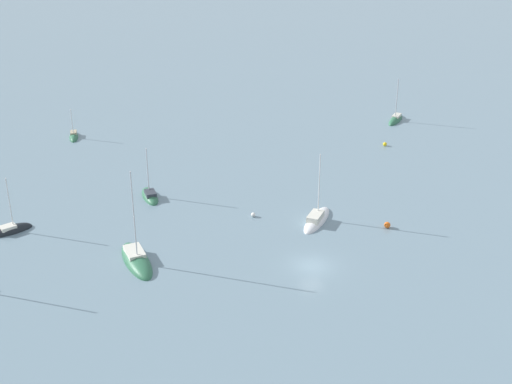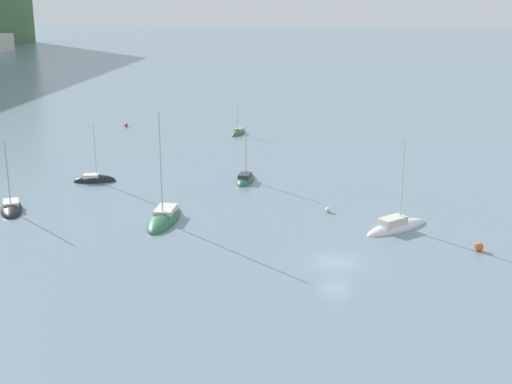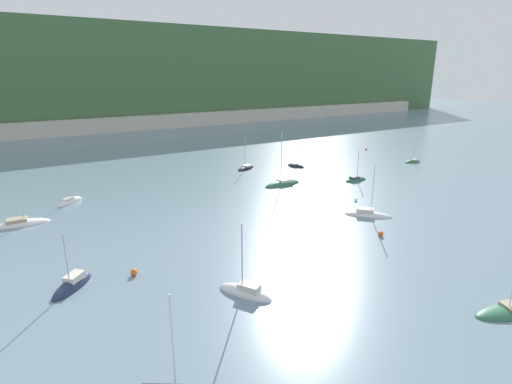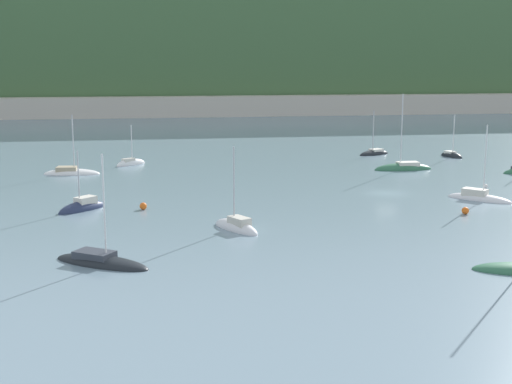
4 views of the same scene
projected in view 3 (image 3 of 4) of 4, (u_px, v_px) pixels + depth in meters
The scene contains 18 objects.
ground_plane at pixel (303, 217), 64.99m from camera, with size 600.00×600.00×0.00m, color slate.
hillside_ridge at pixel (95, 76), 181.40m from camera, with size 407.35×64.02×41.89m.
shore_town_strip at pixel (119, 125), 157.90m from camera, with size 346.25×6.00×5.53m.
sailboat_0 at pixel (296, 166), 99.30m from camera, with size 2.95×5.23×7.69m.
sailboat_3 at pixel (368, 215), 65.29m from camera, with size 6.73×6.92×9.35m.
sailboat_5 at pixel (413, 162), 103.99m from camera, with size 4.88×2.31×5.46m.
sailboat_6 at pixel (71, 202), 71.81m from camera, with size 5.01×4.39×6.98m.
sailboat_7 at pixel (356, 180), 86.43m from camera, with size 5.58×2.16×7.51m.
sailboat_8 at pixel (73, 286), 43.54m from camera, with size 5.75×5.71×7.39m.
sailboat_9 at pixel (246, 169), 97.08m from camera, with size 6.44×4.62×8.20m.
sailboat_10 at pixel (283, 184), 83.26m from camera, with size 8.64×2.69×11.98m.
sailboat_11 at pixel (22, 224), 61.57m from camera, with size 8.08×3.59×9.04m.
sailboat_12 at pixel (245, 293), 42.18m from camera, with size 4.67×6.43×8.82m.
sailboat_13 at pixel (512, 312), 38.98m from camera, with size 8.61×5.09×10.94m.
mooring_buoy_0 at pixel (366, 149), 120.76m from camera, with size 0.56×0.56×0.56m.
mooring_buoy_1 at pixel (381, 234), 57.09m from camera, with size 0.76×0.76×0.76m.
mooring_buoy_3 at pixel (134, 272), 46.05m from camera, with size 0.78×0.78×0.78m.
mooring_buoy_4 at pixel (356, 200), 72.75m from camera, with size 0.56×0.56×0.56m.
Camera 3 is at (-39.19, -47.50, 22.50)m, focal length 28.00 mm.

